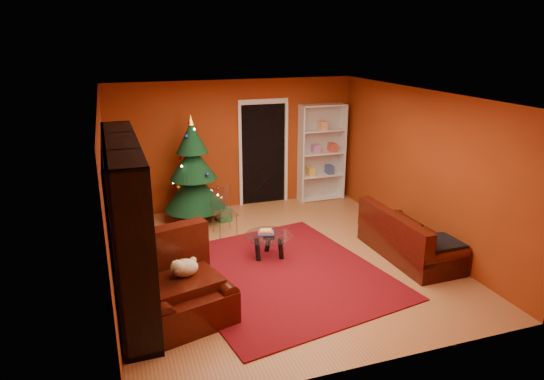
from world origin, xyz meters
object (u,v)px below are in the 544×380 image
object	(u,v)px
armchair	(184,286)
rug	(281,273)
white_bookshelf	(322,153)
dog	(185,268)
acrylic_chair	(225,214)
gift_box_green	(224,215)
coffee_table	(269,246)
christmas_tree	(193,170)
media_unit	(128,223)
gift_box_red	(206,206)
sofa	(410,233)

from	to	relation	value
armchair	rug	bearing A→B (deg)	9.68
white_bookshelf	dog	size ratio (longest dim) A/B	5.28
armchair	acrylic_chair	size ratio (longest dim) A/B	1.49
acrylic_chair	gift_box_green	bearing A→B (deg)	69.72
white_bookshelf	armchair	size ratio (longest dim) A/B	1.85
armchair	coffee_table	world-z (taller)	armchair
dog	christmas_tree	bearing A→B (deg)	63.01
armchair	white_bookshelf	bearing A→B (deg)	31.49
media_unit	white_bookshelf	size ratio (longest dim) A/B	1.36
rug	christmas_tree	bearing A→B (deg)	107.44
media_unit	gift_box_red	distance (m)	3.56
christmas_tree	gift_box_green	size ratio (longest dim) A/B	8.40
gift_box_red	christmas_tree	bearing A→B (deg)	-124.06
armchair	acrylic_chair	distance (m)	2.75
dog	acrylic_chair	world-z (taller)	dog
gift_box_green	gift_box_red	bearing A→B (deg)	110.80
dog	media_unit	bearing A→B (deg)	118.12
armchair	dog	world-z (taller)	armchair
dog	sofa	bearing A→B (deg)	-6.17
dog	coffee_table	world-z (taller)	dog
media_unit	armchair	size ratio (longest dim) A/B	2.51
gift_box_green	dog	distance (m)	3.34
rug	white_bookshelf	xyz separation A→B (m)	(2.00, 3.03, 1.02)
sofa	gift_box_red	bearing A→B (deg)	39.79
white_bookshelf	armchair	xyz separation A→B (m)	(-3.55, -3.75, -0.58)
coffee_table	acrylic_chair	world-z (taller)	acrylic_chair
coffee_table	acrylic_chair	size ratio (longest dim) A/B	1.01
christmas_tree	sofa	size ratio (longest dim) A/B	1.12
gift_box_red	armchair	xyz separation A→B (m)	(-1.01, -3.75, 0.33)
media_unit	sofa	distance (m)	4.35
media_unit	white_bookshelf	xyz separation A→B (m)	(4.13, 3.03, -0.07)
media_unit	dog	distance (m)	1.00
christmas_tree	dog	xyz separation A→B (m)	(-0.69, -3.27, -0.34)
gift_box_green	sofa	bearing A→B (deg)	-45.25
sofa	coffee_table	world-z (taller)	sofa
dog	acrylic_chair	distance (m)	2.69
christmas_tree	coffee_table	bearing A→B (deg)	-67.69
acrylic_chair	white_bookshelf	bearing A→B (deg)	18.18
christmas_tree	acrylic_chair	bearing A→B (deg)	-64.56
white_bookshelf	dog	bearing A→B (deg)	-133.32
gift_box_green	coffee_table	world-z (taller)	coffee_table
christmas_tree	armchair	bearing A→B (deg)	-102.30
gift_box_green	armchair	size ratio (longest dim) A/B	0.22
gift_box_red	coffee_table	world-z (taller)	coffee_table
gift_box_red	dog	bearing A→B (deg)	-104.80
rug	armchair	xyz separation A→B (m)	(-1.55, -0.71, 0.44)
armchair	acrylic_chair	xyz separation A→B (m)	(1.11, 2.51, -0.06)
armchair	coffee_table	size ratio (longest dim) A/B	1.48
christmas_tree	gift_box_red	xyz separation A→B (m)	(0.28, 0.42, -0.88)
media_unit	armchair	xyz separation A→B (m)	(0.58, -0.72, -0.65)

